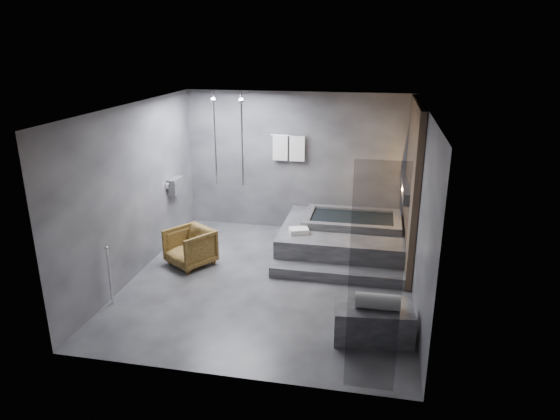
# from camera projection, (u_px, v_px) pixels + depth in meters

# --- Properties ---
(room) EXTENTS (5.00, 5.04, 2.82)m
(room) POSITION_uv_depth(u_px,v_px,m) (298.00, 176.00, 7.75)
(room) COLOR #2D2D30
(room) RESTS_ON ground
(tub_deck) EXTENTS (2.20, 2.00, 0.50)m
(tub_deck) POSITION_uv_depth(u_px,v_px,m) (343.00, 239.00, 9.23)
(tub_deck) COLOR #323235
(tub_deck) RESTS_ON ground
(tub_step) EXTENTS (2.20, 0.36, 0.18)m
(tub_step) POSITION_uv_depth(u_px,v_px,m) (336.00, 274.00, 8.19)
(tub_step) COLOR #323235
(tub_step) RESTS_ON ground
(concrete_bench) EXTENTS (1.07, 0.66, 0.46)m
(concrete_bench) POSITION_uv_depth(u_px,v_px,m) (373.00, 322.00, 6.52)
(concrete_bench) COLOR #353538
(concrete_bench) RESTS_ON ground
(driftwood_chair) EXTENTS (0.97, 0.98, 0.65)m
(driftwood_chair) POSITION_uv_depth(u_px,v_px,m) (190.00, 247.00, 8.66)
(driftwood_chair) COLOR #402C10
(driftwood_chair) RESTS_ON ground
(rolled_towel) EXTENTS (0.57, 0.21, 0.21)m
(rolled_towel) POSITION_uv_depth(u_px,v_px,m) (378.00, 301.00, 6.38)
(rolled_towel) COLOR silver
(rolled_towel) RESTS_ON concrete_bench
(deck_towel) EXTENTS (0.39, 0.34, 0.09)m
(deck_towel) POSITION_uv_depth(u_px,v_px,m) (299.00, 231.00, 8.80)
(deck_towel) COLOR white
(deck_towel) RESTS_ON tub_deck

